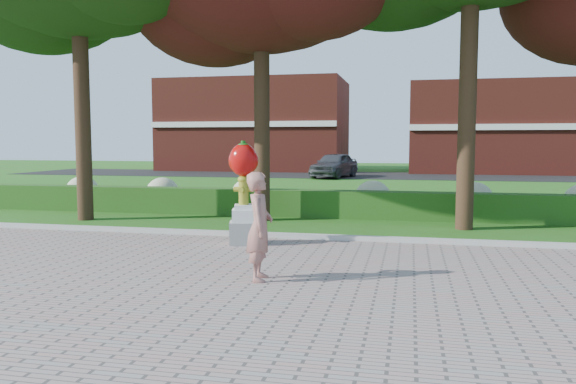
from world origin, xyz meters
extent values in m
plane|color=#285A16|center=(0.00, 0.00, 0.00)|extent=(100.00, 100.00, 0.00)
cube|color=gray|center=(0.00, -4.00, 0.02)|extent=(40.00, 14.00, 0.04)
cube|color=#ADADA5|center=(0.00, 3.00, 0.07)|extent=(40.00, 0.18, 0.15)
cube|color=#204914|center=(0.00, 7.00, 0.40)|extent=(24.00, 0.70, 0.80)
ellipsoid|color=beige|center=(-9.00, 8.00, 0.55)|extent=(1.10, 1.10, 0.99)
ellipsoid|color=beige|center=(-6.00, 8.00, 0.55)|extent=(1.10, 1.10, 0.99)
ellipsoid|color=beige|center=(-3.00, 8.00, 0.55)|extent=(1.10, 1.10, 0.99)
ellipsoid|color=beige|center=(1.00, 8.00, 0.55)|extent=(1.10, 1.10, 0.99)
ellipsoid|color=beige|center=(4.00, 8.00, 0.55)|extent=(1.10, 1.10, 0.99)
cube|color=black|center=(0.00, 28.00, 0.01)|extent=(50.00, 8.00, 0.02)
cube|color=maroon|center=(-10.00, 34.00, 3.50)|extent=(14.00, 8.00, 7.00)
cube|color=maroon|center=(8.00, 34.00, 3.20)|extent=(12.00, 8.00, 6.40)
cylinder|color=black|center=(-7.00, 5.00, 3.36)|extent=(0.44, 0.44, 6.72)
cylinder|color=black|center=(-2.00, 6.00, 3.08)|extent=(0.44, 0.44, 6.16)
cylinder|color=black|center=(3.50, 5.50, 3.64)|extent=(0.44, 0.44, 7.28)
cube|color=gray|center=(-1.36, 2.07, 0.28)|extent=(0.74, 0.74, 0.49)
cube|color=silver|center=(-1.36, 2.07, 0.66)|extent=(0.60, 0.60, 0.27)
cube|color=silver|center=(-1.36, 2.07, 0.85)|extent=(0.48, 0.48, 0.10)
cylinder|color=olive|center=(-1.36, 2.07, 1.17)|extent=(0.21, 0.21, 0.54)
ellipsoid|color=olive|center=(-1.36, 2.07, 1.44)|extent=(0.25, 0.25, 0.18)
cylinder|color=olive|center=(-1.52, 2.07, 1.22)|extent=(0.12, 0.11, 0.11)
cylinder|color=olive|center=(-1.20, 2.07, 1.22)|extent=(0.12, 0.11, 0.11)
cylinder|color=olive|center=(-1.36, 1.93, 1.22)|extent=(0.12, 0.12, 0.12)
cylinder|color=olive|center=(-1.36, 2.07, 1.52)|extent=(0.08, 0.08, 0.05)
ellipsoid|color=#AC0B09|center=(-1.36, 2.07, 1.86)|extent=(0.61, 0.54, 0.70)
ellipsoid|color=#AC0B09|center=(-1.53, 2.07, 1.84)|extent=(0.30, 0.30, 0.45)
ellipsoid|color=#AC0B09|center=(-1.19, 2.07, 1.84)|extent=(0.30, 0.30, 0.45)
cylinder|color=#165713|center=(-1.36, 2.07, 2.21)|extent=(0.10, 0.10, 0.12)
ellipsoid|color=#165713|center=(-1.36, 2.07, 2.18)|extent=(0.23, 0.23, 0.08)
imported|color=#A1675C|center=(-0.19, -0.91, 0.91)|extent=(0.50, 0.69, 1.73)
imported|color=#3B3C42|center=(-2.52, 25.21, 0.80)|extent=(2.89, 4.89, 1.56)
camera|label=1|loc=(2.13, -9.42, 2.25)|focal=35.00mm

